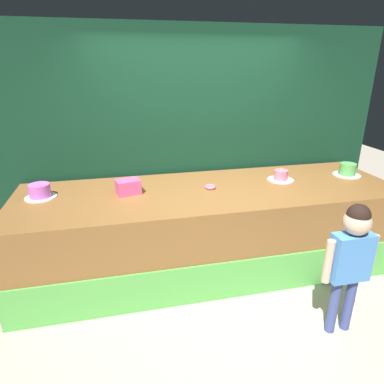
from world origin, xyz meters
The scene contains 9 objects.
ground_plane centered at (0.00, 0.00, 0.00)m, with size 12.00×12.00×0.00m, color #BCB29E.
stage_platform centered at (0.00, 0.63, 0.46)m, with size 4.07×1.29×0.92m.
curtain_backdrop centered at (0.00, 1.37, 1.30)m, with size 4.75×0.08×2.61m, color #113823.
child_figure centered at (0.81, -0.62, 0.77)m, with size 0.46×0.21×1.19m.
pink_box centered at (-0.87, 0.70, 1.00)m, with size 0.24×0.17×0.15m, color #ED5292.
donut centered at (0.00, 0.66, 0.94)m, with size 0.12×0.12×0.04m, color pink.
cake_left centered at (-1.73, 0.78, 0.99)m, with size 0.31×0.31×0.14m.
cake_center centered at (0.87, 0.74, 0.97)m, with size 0.30×0.30×0.16m.
cake_right centered at (1.73, 0.73, 0.99)m, with size 0.32×0.32×0.15m.
Camera 1 is at (-0.94, -2.59, 2.17)m, focal length 31.27 mm.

